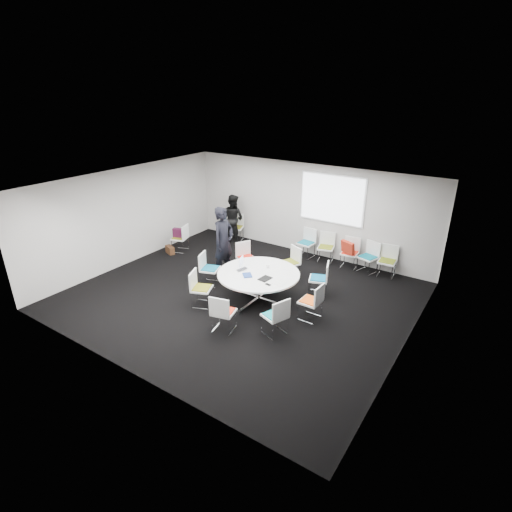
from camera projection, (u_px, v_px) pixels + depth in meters
The scene contains 31 objects.
room_shell at pixel (243, 245), 9.47m from camera, with size 8.08×7.08×2.88m.
conference_table at pixel (258, 281), 9.70m from camera, with size 1.99×1.99×0.73m.
projection_screen at pixel (332, 199), 11.58m from camera, with size 1.90×0.03×1.35m, color white.
chair_ring_a at pixel (311, 308), 8.98m from camera, with size 0.46×0.47×0.88m.
chair_ring_b at pixel (318, 285), 10.02m from camera, with size 0.58×0.59×0.88m.
chair_ring_c at pixel (290, 269), 10.92m from camera, with size 0.61×0.60×0.88m.
chair_ring_d at pixel (246, 264), 11.21m from camera, with size 0.61×0.62×0.88m.
chair_ring_e at pixel (210, 275), 10.56m from camera, with size 0.57×0.58×0.88m.
chair_ring_f at pixel (202, 295), 9.54m from camera, with size 0.59×0.59×0.88m.
chair_ring_g at pixel (224, 319), 8.55m from camera, with size 0.55×0.54×0.88m.
chair_ring_h at pixel (275, 323), 8.42m from camera, with size 0.58×0.59×0.88m.
chair_back_a at pixel (306, 248), 12.28m from camera, with size 0.50×0.49×0.88m.
chair_back_b at pixel (325, 253), 11.94m from camera, with size 0.55×0.54×0.88m.
chair_back_c at pixel (349, 258), 11.55m from camera, with size 0.49×0.48×0.88m.
chair_back_d at pixel (368, 263), 11.26m from camera, with size 0.57×0.56×0.88m.
chair_back_e at pixel (386, 267), 11.01m from camera, with size 0.49×0.48×0.88m.
chair_spare_left at pixel (181, 243), 12.69m from camera, with size 0.57×0.58×0.88m.
chair_person_back at pixel (236, 232), 13.62m from camera, with size 0.59×0.58×0.88m.
person_main at pixel (224, 242), 10.81m from camera, with size 0.71×0.47×1.96m, color black.
person_back at pixel (233, 218), 13.28m from camera, with size 0.79×0.62×1.63m, color black.
laptop at pixel (243, 270), 9.74m from camera, with size 0.29×0.19×0.02m, color #333338.
laptop_lid at pixel (241, 262), 9.91m from camera, with size 0.30×0.02×0.22m, color silver.
notebook_black at pixel (265, 279), 9.31m from camera, with size 0.22×0.30×0.02m, color black.
tablet_folio at pixel (247, 275), 9.47m from camera, with size 0.26×0.20×0.03m, color navy.
papers_right at pixel (286, 273), 9.60m from camera, with size 0.30×0.21×0.00m, color silver.
papers_front at pixel (279, 283), 9.11m from camera, with size 0.30×0.21×0.00m, color silver.
cup at pixel (268, 266), 9.86m from camera, with size 0.08×0.08×0.09m, color white.
phone at pixel (268, 284), 9.04m from camera, with size 0.14×0.07×0.01m, color black.
maroon_bag at pixel (179, 233), 12.55m from camera, with size 0.40×0.14×0.28m, color #40112A.
brown_bag at pixel (170, 250), 12.57m from camera, with size 0.36×0.16×0.24m, color #402514.
red_jacket at pixel (348, 247), 11.21m from camera, with size 0.44×0.10×0.35m, color #A32414.
Camera 1 is at (5.25, -7.15, 4.89)m, focal length 28.00 mm.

